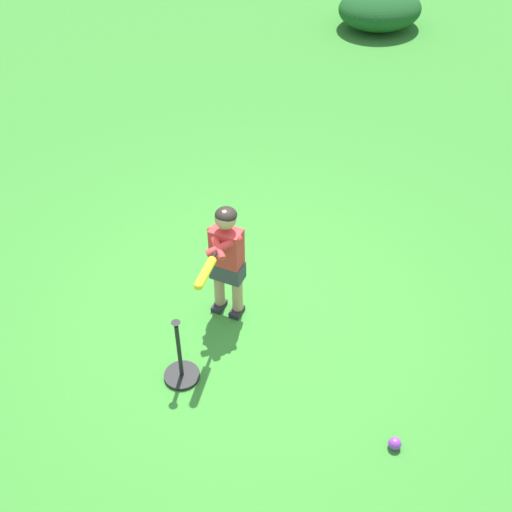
# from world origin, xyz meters

# --- Properties ---
(ground_plane) EXTENTS (40.00, 40.00, 0.00)m
(ground_plane) POSITION_xyz_m (0.00, 0.00, 0.00)
(ground_plane) COLOR #38842D
(child_batter) EXTENTS (0.56, 0.68, 1.08)m
(child_batter) POSITION_xyz_m (-0.10, -0.12, 0.65)
(child_batter) COLOR #232328
(child_batter) RESTS_ON ground
(play_ball_center_lawn) EXTENTS (0.09, 0.09, 0.09)m
(play_ball_center_lawn) POSITION_xyz_m (1.70, -0.00, 0.05)
(play_ball_center_lawn) COLOR purple
(play_ball_center_lawn) RESTS_ON ground
(batting_tee) EXTENTS (0.28, 0.28, 0.62)m
(batting_tee) POSITION_xyz_m (0.24, -0.83, 0.10)
(batting_tee) COLOR black
(batting_tee) RESTS_ON ground
(shrub_left_background) EXTENTS (1.22, 1.38, 0.58)m
(shrub_left_background) POSITION_xyz_m (-3.65, 5.52, 0.29)
(shrub_left_background) COLOR #194C1E
(shrub_left_background) RESTS_ON ground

